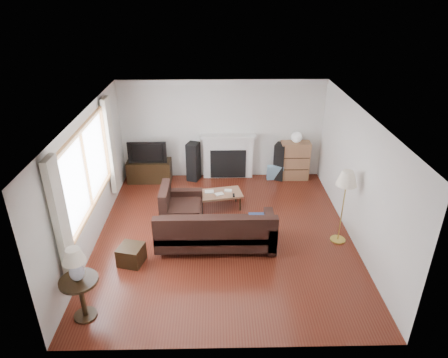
{
  "coord_description": "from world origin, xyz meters",
  "views": [
    {
      "loc": [
        -0.14,
        -6.65,
        4.56
      ],
      "look_at": [
        0.0,
        0.3,
        1.1
      ],
      "focal_mm": 32.0,
      "sensor_mm": 36.0,
      "label": 1
    }
  ],
  "objects_px": {
    "tv_stand": "(150,171)",
    "bookshelf": "(295,161)",
    "coffee_table": "(219,200)",
    "sectional_sofa": "(216,229)",
    "floor_lamp": "(343,207)",
    "side_table": "(82,298)"
  },
  "relations": [
    {
      "from": "sectional_sofa",
      "to": "side_table",
      "type": "xyz_separation_m",
      "value": [
        -1.98,
        -1.76,
        -0.04
      ]
    },
    {
      "from": "sectional_sofa",
      "to": "bookshelf",
      "type": "bearing_deg",
      "value": 55.28
    },
    {
      "from": "tv_stand",
      "to": "coffee_table",
      "type": "xyz_separation_m",
      "value": [
        1.74,
        -1.41,
        -0.08
      ]
    },
    {
      "from": "sectional_sofa",
      "to": "floor_lamp",
      "type": "distance_m",
      "value": 2.42
    },
    {
      "from": "tv_stand",
      "to": "side_table",
      "type": "xyz_separation_m",
      "value": [
        -0.32,
        -4.59,
        0.08
      ]
    },
    {
      "from": "tv_stand",
      "to": "side_table",
      "type": "bearing_deg",
      "value": -93.96
    },
    {
      "from": "bookshelf",
      "to": "floor_lamp",
      "type": "height_order",
      "value": "floor_lamp"
    },
    {
      "from": "tv_stand",
      "to": "sectional_sofa",
      "type": "distance_m",
      "value": 3.29
    },
    {
      "from": "sectional_sofa",
      "to": "coffee_table",
      "type": "bearing_deg",
      "value": 86.6
    },
    {
      "from": "coffee_table",
      "to": "side_table",
      "type": "relative_size",
      "value": 1.39
    },
    {
      "from": "coffee_table",
      "to": "tv_stand",
      "type": "bearing_deg",
      "value": 130.25
    },
    {
      "from": "tv_stand",
      "to": "sectional_sofa",
      "type": "height_order",
      "value": "sectional_sofa"
    },
    {
      "from": "tv_stand",
      "to": "bookshelf",
      "type": "relative_size",
      "value": 1.1
    },
    {
      "from": "bookshelf",
      "to": "floor_lamp",
      "type": "bearing_deg",
      "value": -81.97
    },
    {
      "from": "tv_stand",
      "to": "coffee_table",
      "type": "bearing_deg",
      "value": -38.96
    },
    {
      "from": "coffee_table",
      "to": "floor_lamp",
      "type": "relative_size",
      "value": 0.65
    },
    {
      "from": "sectional_sofa",
      "to": "floor_lamp",
      "type": "xyz_separation_m",
      "value": [
        2.39,
        0.13,
        0.36
      ]
    },
    {
      "from": "bookshelf",
      "to": "coffee_table",
      "type": "relative_size",
      "value": 1.01
    },
    {
      "from": "coffee_table",
      "to": "floor_lamp",
      "type": "xyz_separation_m",
      "value": [
        2.31,
        -1.3,
        0.56
      ]
    },
    {
      "from": "bookshelf",
      "to": "floor_lamp",
      "type": "xyz_separation_m",
      "value": [
        0.39,
        -2.76,
        0.26
      ]
    },
    {
      "from": "floor_lamp",
      "to": "tv_stand",
      "type": "bearing_deg",
      "value": 146.24
    },
    {
      "from": "bookshelf",
      "to": "sectional_sofa",
      "type": "relative_size",
      "value": 0.41
    }
  ]
}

